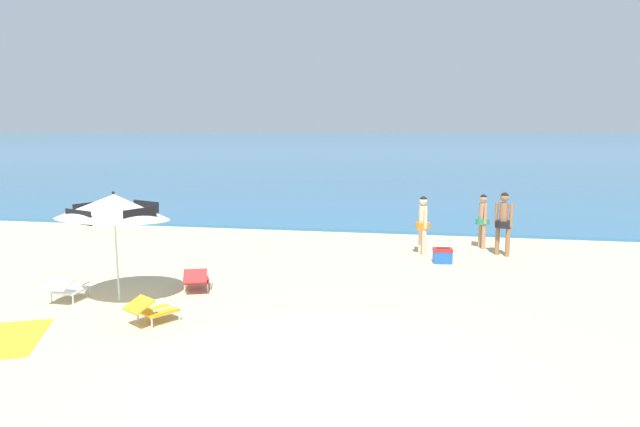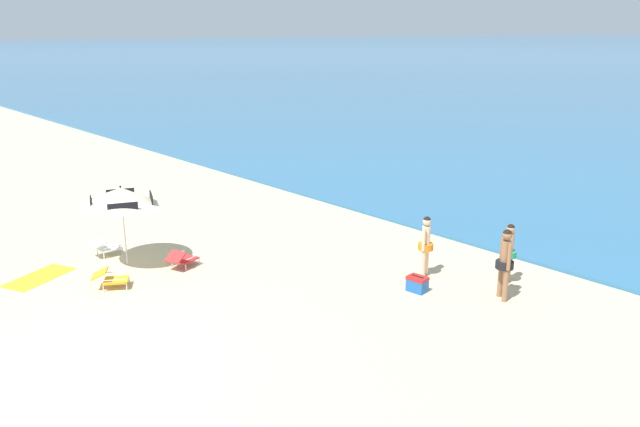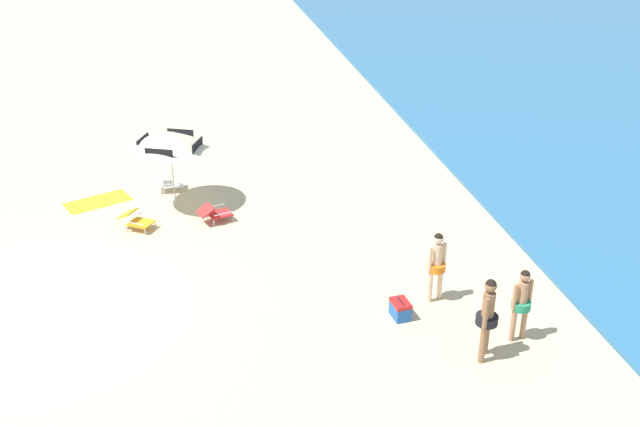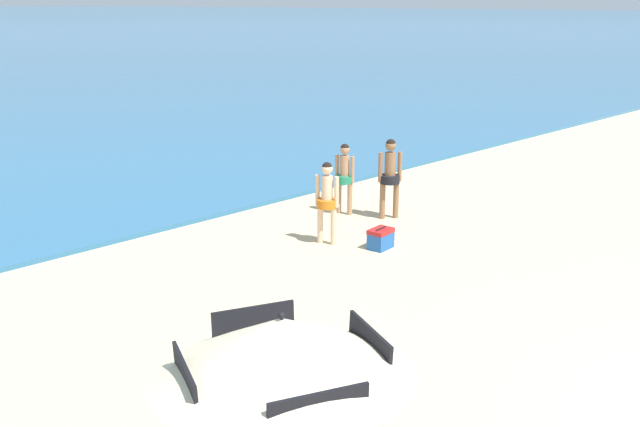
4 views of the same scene
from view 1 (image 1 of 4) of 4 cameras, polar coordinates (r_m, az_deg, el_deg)
The scene contains 11 objects.
ground_plane at distance 7.76m, azimuth 0.52°, elevation -18.22°, with size 800.00×800.00×0.00m, color #CCB78C.
ocean_water at distance 418.54m, azimuth 10.39°, elevation 8.06°, with size 800.00×800.00×0.10m, color #2D668E.
beach_umbrella_striped_main at distance 11.76m, azimuth -20.69°, elevation 0.69°, with size 3.01×3.03×2.33m.
lounge_chair_under_umbrella at distance 12.43m, azimuth -12.78°, elevation -6.66°, with size 0.79×1.01×0.52m.
lounge_chair_beside_umbrella at distance 10.62m, azimuth -17.14°, elevation -9.48°, with size 0.91×1.02×0.51m.
lounge_chair_facing_sea at distance 12.56m, azimuth -24.94°, elevation -7.08°, with size 0.58×0.87×0.50m.
person_standing_near_shore at distance 15.76m, azimuth 10.67°, elevation -0.77°, with size 0.41×0.47×1.67m.
person_standing_beside at distance 17.04m, azimuth 16.61°, elevation -0.37°, with size 0.40×0.47×1.63m.
person_wading_in at distance 16.16m, azimuth 18.60°, elevation -0.58°, with size 0.46×0.44×1.80m.
cooler_box at distance 14.98m, azimuth 12.66°, elevation -4.30°, with size 0.53×0.40×0.43m.
beach_towel at distance 10.86m, azimuth -29.37°, elevation -11.31°, with size 0.90×1.80×0.01m, color gold.
Camera 1 is at (1.19, -6.82, 3.51)m, focal length 30.68 mm.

